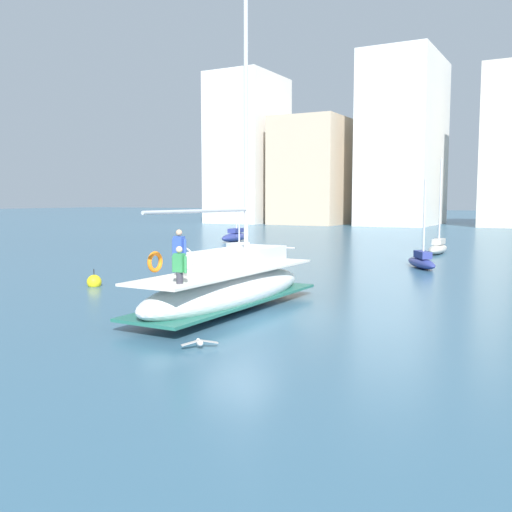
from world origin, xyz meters
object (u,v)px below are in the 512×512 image
(seagull, at_px, (200,342))
(mooring_buoy, at_px, (94,282))
(moored_sloop_far, at_px, (235,236))
(moored_catamaran, at_px, (422,261))
(main_sailboat, at_px, (230,286))
(moored_cutter_right, at_px, (236,251))
(moored_sloop_near, at_px, (438,247))

(seagull, height_order, mooring_buoy, mooring_buoy)
(moored_sloop_far, distance_m, moored_catamaran, 24.04)
(moored_sloop_far, height_order, seagull, moored_sloop_far)
(mooring_buoy, bearing_deg, main_sailboat, -12.58)
(moored_catamaran, bearing_deg, main_sailboat, -100.81)
(main_sailboat, bearing_deg, moored_cutter_right, 120.18)
(main_sailboat, height_order, moored_cutter_right, main_sailboat)
(moored_sloop_far, height_order, moored_catamaran, moored_sloop_far)
(main_sailboat, height_order, seagull, main_sailboat)
(moored_cutter_right, bearing_deg, seagull, -61.50)
(moored_sloop_far, distance_m, seagull, 39.11)
(moored_sloop_far, relative_size, seagull, 8.44)
(main_sailboat, xyz_separation_m, moored_sloop_near, (2.08, 25.77, -0.41))
(seagull, bearing_deg, moored_sloop_near, 90.00)
(moored_catamaran, distance_m, mooring_buoy, 18.38)
(moored_sloop_near, relative_size, moored_cutter_right, 1.35)
(moored_sloop_near, xyz_separation_m, moored_catamaran, (1.01, -9.59, -0.07))
(moored_catamaran, distance_m, moored_cutter_right, 12.50)
(moored_catamaran, height_order, mooring_buoy, moored_catamaran)
(main_sailboat, xyz_separation_m, moored_cutter_right, (-9.41, 16.18, -0.46))
(main_sailboat, xyz_separation_m, moored_sloop_far, (-17.22, 29.04, -0.35))
(moored_catamaran, relative_size, seagull, 6.17)
(mooring_buoy, bearing_deg, moored_cutter_right, 93.75)
(moored_cutter_right, xyz_separation_m, seagull, (11.48, -21.15, -0.27))
(moored_catamaran, bearing_deg, mooring_buoy, -128.97)
(main_sailboat, height_order, moored_catamaran, main_sailboat)
(moored_sloop_near, height_order, moored_sloop_far, moored_sloop_far)
(moored_sloop_far, distance_m, moored_cutter_right, 15.05)
(main_sailboat, distance_m, moored_sloop_near, 25.86)
(main_sailboat, xyz_separation_m, seagull, (2.08, -4.97, -0.73))
(moored_cutter_right, height_order, seagull, moored_cutter_right)
(moored_sloop_far, bearing_deg, moored_cutter_right, -58.71)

